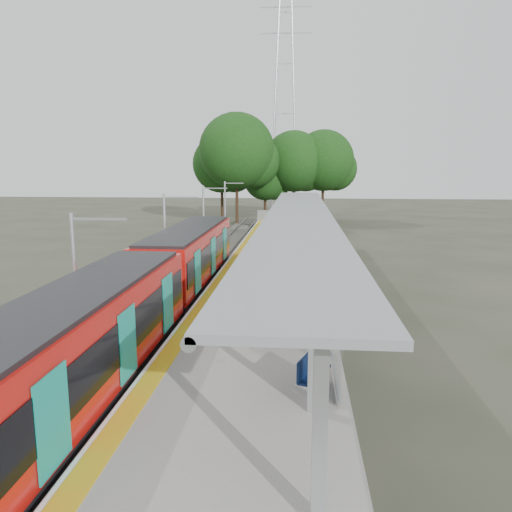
{
  "coord_description": "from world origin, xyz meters",
  "views": [
    {
      "loc": [
        1.61,
        -9.67,
        7.03
      ],
      "look_at": [
        -0.65,
        16.25,
        2.3
      ],
      "focal_mm": 35.0,
      "sensor_mm": 36.0,
      "label": 1
    }
  ],
  "objects_px": {
    "info_pillar_near": "(292,301)",
    "info_pillar_far": "(301,238)",
    "litter_bin": "(314,287)",
    "bench_far": "(306,229)",
    "train": "(153,285)",
    "bench_near": "(311,371)",
    "bench_mid": "(294,283)"
  },
  "relations": [
    {
      "from": "info_pillar_near",
      "to": "info_pillar_far",
      "type": "xyz_separation_m",
      "value": [
        0.37,
        16.71,
        0.16
      ]
    },
    {
      "from": "litter_bin",
      "to": "bench_far",
      "type": "bearing_deg",
      "value": 90.35
    },
    {
      "from": "train",
      "to": "bench_far",
      "type": "bearing_deg",
      "value": 74.57
    },
    {
      "from": "bench_near",
      "to": "bench_far",
      "type": "xyz_separation_m",
      "value": [
        0.18,
        31.41,
        -0.07
      ]
    },
    {
      "from": "train",
      "to": "litter_bin",
      "type": "relative_size",
      "value": 27.78
    },
    {
      "from": "bench_mid",
      "to": "bench_far",
      "type": "bearing_deg",
      "value": 73.32
    },
    {
      "from": "bench_mid",
      "to": "info_pillar_near",
      "type": "distance_m",
      "value": 3.67
    },
    {
      "from": "bench_near",
      "to": "info_pillar_far",
      "type": "distance_m",
      "value": 23.3
    },
    {
      "from": "info_pillar_near",
      "to": "bench_far",
      "type": "bearing_deg",
      "value": 109.69
    },
    {
      "from": "train",
      "to": "bench_near",
      "type": "distance_m",
      "value": 9.72
    },
    {
      "from": "train",
      "to": "litter_bin",
      "type": "xyz_separation_m",
      "value": [
        6.81,
        2.5,
        -0.56
      ]
    },
    {
      "from": "bench_near",
      "to": "bench_mid",
      "type": "relative_size",
      "value": 1.03
    },
    {
      "from": "bench_near",
      "to": "bench_mid",
      "type": "distance_m",
      "value": 10.26
    },
    {
      "from": "train",
      "to": "info_pillar_near",
      "type": "xyz_separation_m",
      "value": [
        5.89,
        -0.63,
        -0.36
      ]
    },
    {
      "from": "bench_near",
      "to": "litter_bin",
      "type": "height_order",
      "value": "bench_near"
    },
    {
      "from": "bench_far",
      "to": "litter_bin",
      "type": "distance_m",
      "value": 21.7
    },
    {
      "from": "bench_far",
      "to": "info_pillar_near",
      "type": "height_order",
      "value": "info_pillar_near"
    },
    {
      "from": "bench_far",
      "to": "info_pillar_far",
      "type": "relative_size",
      "value": 0.72
    },
    {
      "from": "train",
      "to": "bench_mid",
      "type": "height_order",
      "value": "train"
    },
    {
      "from": "litter_bin",
      "to": "info_pillar_far",
      "type": "bearing_deg",
      "value": 92.37
    },
    {
      "from": "bench_near",
      "to": "info_pillar_near",
      "type": "relative_size",
      "value": 1.02
    },
    {
      "from": "train",
      "to": "bench_near",
      "type": "xyz_separation_m",
      "value": [
        6.5,
        -7.21,
        -0.5
      ]
    },
    {
      "from": "train",
      "to": "info_pillar_near",
      "type": "distance_m",
      "value": 5.93
    },
    {
      "from": "bench_near",
      "to": "litter_bin",
      "type": "relative_size",
      "value": 1.62
    },
    {
      "from": "bench_mid",
      "to": "litter_bin",
      "type": "distance_m",
      "value": 1.05
    },
    {
      "from": "bench_far",
      "to": "info_pillar_near",
      "type": "xyz_separation_m",
      "value": [
        -0.8,
        -24.83,
        0.2
      ]
    },
    {
      "from": "info_pillar_far",
      "to": "train",
      "type": "bearing_deg",
      "value": -122.48
    },
    {
      "from": "info_pillar_far",
      "to": "info_pillar_near",
      "type": "bearing_deg",
      "value": -102.49
    },
    {
      "from": "info_pillar_far",
      "to": "litter_bin",
      "type": "relative_size",
      "value": 1.97
    },
    {
      "from": "info_pillar_near",
      "to": "litter_bin",
      "type": "height_order",
      "value": "info_pillar_near"
    },
    {
      "from": "train",
      "to": "info_pillar_far",
      "type": "height_order",
      "value": "train"
    },
    {
      "from": "bench_far",
      "to": "info_pillar_near",
      "type": "relative_size",
      "value": 0.88
    }
  ]
}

